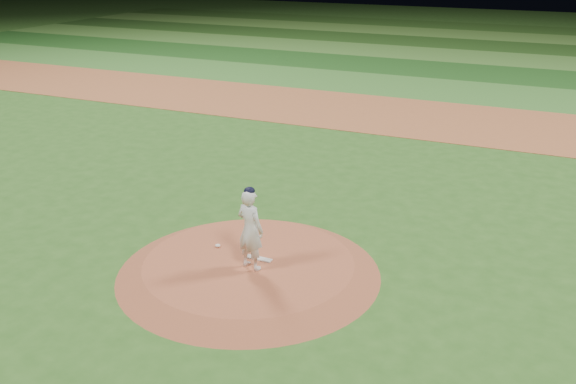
# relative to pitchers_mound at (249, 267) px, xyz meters

# --- Properties ---
(ground) EXTENTS (120.00, 120.00, 0.00)m
(ground) POSITION_rel_pitchers_mound_xyz_m (0.00, 0.00, -0.12)
(ground) COLOR #2C5A1D
(ground) RESTS_ON ground
(infield_dirt_band) EXTENTS (70.00, 6.00, 0.02)m
(infield_dirt_band) POSITION_rel_pitchers_mound_xyz_m (0.00, 14.00, -0.12)
(infield_dirt_band) COLOR #9F5831
(infield_dirt_band) RESTS_ON ground
(outfield_stripe_0) EXTENTS (70.00, 5.00, 0.02)m
(outfield_stripe_0) POSITION_rel_pitchers_mound_xyz_m (0.00, 19.50, -0.12)
(outfield_stripe_0) COLOR #367229
(outfield_stripe_0) RESTS_ON ground
(outfield_stripe_1) EXTENTS (70.00, 5.00, 0.02)m
(outfield_stripe_1) POSITION_rel_pitchers_mound_xyz_m (0.00, 24.50, -0.12)
(outfield_stripe_1) COLOR #1A4917
(outfield_stripe_1) RESTS_ON ground
(outfield_stripe_2) EXTENTS (70.00, 5.00, 0.02)m
(outfield_stripe_2) POSITION_rel_pitchers_mound_xyz_m (0.00, 29.50, -0.12)
(outfield_stripe_2) COLOR #3E732A
(outfield_stripe_2) RESTS_ON ground
(outfield_stripe_3) EXTENTS (70.00, 5.00, 0.02)m
(outfield_stripe_3) POSITION_rel_pitchers_mound_xyz_m (0.00, 34.50, -0.12)
(outfield_stripe_3) COLOR #1F4315
(outfield_stripe_3) RESTS_ON ground
(outfield_stripe_4) EXTENTS (70.00, 5.00, 0.02)m
(outfield_stripe_4) POSITION_rel_pitchers_mound_xyz_m (0.00, 39.50, -0.12)
(outfield_stripe_4) COLOR #44762B
(outfield_stripe_4) RESTS_ON ground
(outfield_stripe_5) EXTENTS (70.00, 5.00, 0.02)m
(outfield_stripe_5) POSITION_rel_pitchers_mound_xyz_m (0.00, 44.50, -0.12)
(outfield_stripe_5) COLOR #254D19
(outfield_stripe_5) RESTS_ON ground
(pitchers_mound) EXTENTS (5.50, 5.50, 0.25)m
(pitchers_mound) POSITION_rel_pitchers_mound_xyz_m (0.00, 0.00, 0.00)
(pitchers_mound) COLOR #A25032
(pitchers_mound) RESTS_ON ground
(pitching_rubber) EXTENTS (0.58, 0.15, 0.03)m
(pitching_rubber) POSITION_rel_pitchers_mound_xyz_m (0.14, 0.20, 0.14)
(pitching_rubber) COLOR silver
(pitching_rubber) RESTS_ON pitchers_mound
(rosin_bag) EXTENTS (0.12, 0.12, 0.06)m
(rosin_bag) POSITION_rel_pitchers_mound_xyz_m (-0.94, 0.34, 0.16)
(rosin_bag) COLOR silver
(rosin_bag) RESTS_ON pitchers_mound
(pitcher_on_mound) EXTENTS (0.70, 0.55, 1.76)m
(pitcher_on_mound) POSITION_rel_pitchers_mound_xyz_m (0.16, -0.19, 0.99)
(pitcher_on_mound) COLOR white
(pitcher_on_mound) RESTS_ON pitchers_mound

